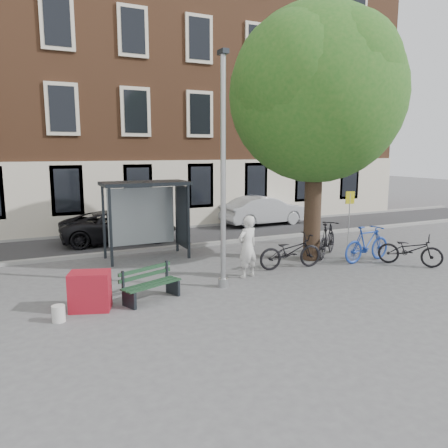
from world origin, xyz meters
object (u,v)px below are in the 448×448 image
painter (248,247)px  bike_d (327,239)px  car_dark (119,226)px  car_silver (264,210)px  bike_a (290,251)px  notice_sign (350,206)px  bench (150,286)px  bike_b (367,244)px  bike_c (410,250)px  bus_shelter (156,202)px  red_stand (90,291)px  lamppost (223,184)px

painter → bike_d: painter is taller
car_dark → car_silver: car_silver is taller
bike_a → notice_sign: bearing=-58.0°
bike_d → car_silver: (1.35, 6.62, 0.11)m
bench → bike_d: bike_d is taller
bench → bike_d: size_ratio=0.81×
bike_b → bench: bearing=89.3°
notice_sign → bike_a: bearing=-143.1°
bench → bike_d: (6.82, 1.83, 0.24)m
painter → bike_d: size_ratio=0.90×
bike_b → car_silver: size_ratio=0.46×
bike_d → bike_c: bearing=179.5°
painter → bike_c: (5.34, -1.05, -0.40)m
bike_a → bike_d: bearing=-62.0°
bus_shelter → bike_d: bus_shelter is taller
bench → car_dark: size_ratio=0.35×
bike_b → notice_sign: bearing=-33.0°
bike_b → car_silver: bearing=-10.3°
car_silver → red_stand: bearing=128.4°
bus_shelter → bike_a: (3.31, -3.29, -1.37)m
notice_sign → bike_d: bearing=-138.9°
bench → bike_a: bearing=-9.7°
bench → bike_d: bearing=-6.7°
lamppost → bike_b: size_ratio=3.03×
bike_c → car_silver: bearing=53.7°
bench → painter: bearing=-8.2°
bench → notice_sign: size_ratio=0.77×
bike_a → bike_b: bearing=-91.1°
car_dark → red_stand: 7.73m
car_silver → red_stand: (-9.61, -8.50, -0.27)m
bike_d → red_stand: 8.47m
bus_shelter → bike_d: (5.37, -2.48, -1.31)m
car_dark → bench: bearing=176.4°
bike_a → red_stand: size_ratio=2.31×
painter → bike_c: 5.46m
bench → car_dark: 7.40m
bus_shelter → bike_b: (6.07, -3.66, -1.31)m
bike_b → red_stand: bearing=88.8°
bike_b → red_stand: (-8.96, -0.70, -0.16)m
bike_d → red_stand: (-8.26, -1.88, -0.16)m
notice_sign → car_silver: bearing=106.7°
car_dark → car_silver: 7.47m
bike_b → bike_d: same height
lamppost → bike_a: lamppost is taller
bus_shelter → bike_c: 8.48m
car_dark → bike_a: bearing=-145.4°
bus_shelter → bike_a: bus_shelter is taller
bike_d → car_dark: bearing=9.8°
bike_b → bike_c: bearing=-141.8°
bike_c → bike_a: bearing=122.3°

